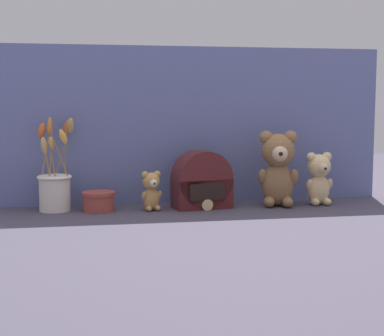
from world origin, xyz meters
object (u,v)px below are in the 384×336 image
(flower_vase, at_px, (55,185))
(decorative_tin_tall, at_px, (99,201))
(teddy_bear_small, at_px, (151,190))
(teddy_bear_large, at_px, (278,167))
(teddy_bear_medium, at_px, (319,177))
(vintage_radio, at_px, (202,184))

(flower_vase, xyz_separation_m, decorative_tin_tall, (0.15, -0.03, -0.06))
(teddy_bear_small, xyz_separation_m, flower_vase, (-0.33, 0.06, 0.02))
(teddy_bear_large, distance_m, teddy_bear_small, 0.47)
(teddy_bear_large, relative_size, flower_vase, 0.84)
(teddy_bear_medium, bearing_deg, teddy_bear_small, -179.36)
(teddy_bear_medium, xyz_separation_m, decorative_tin_tall, (-0.80, 0.02, -0.07))
(teddy_bear_medium, bearing_deg, decorative_tin_tall, 178.84)
(teddy_bear_medium, xyz_separation_m, flower_vase, (-0.95, 0.05, -0.01))
(teddy_bear_medium, distance_m, decorative_tin_tall, 0.80)
(teddy_bear_medium, height_order, vintage_radio, vintage_radio)
(teddy_bear_large, height_order, decorative_tin_tall, teddy_bear_large)
(vintage_radio, bearing_deg, teddy_bear_small, -172.89)
(teddy_bear_small, bearing_deg, teddy_bear_medium, 0.64)
(vintage_radio, distance_m, decorative_tin_tall, 0.37)
(teddy_bear_small, height_order, flower_vase, flower_vase)
(vintage_radio, bearing_deg, teddy_bear_large, -3.15)
(teddy_bear_large, distance_m, vintage_radio, 0.28)
(teddy_bear_small, distance_m, vintage_radio, 0.18)
(flower_vase, xyz_separation_m, vintage_radio, (0.51, -0.03, -0.00))
(teddy_bear_small, bearing_deg, vintage_radio, 7.11)
(teddy_bear_medium, xyz_separation_m, teddy_bear_small, (-0.62, -0.01, -0.03))
(decorative_tin_tall, bearing_deg, teddy_bear_large, -1.38)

